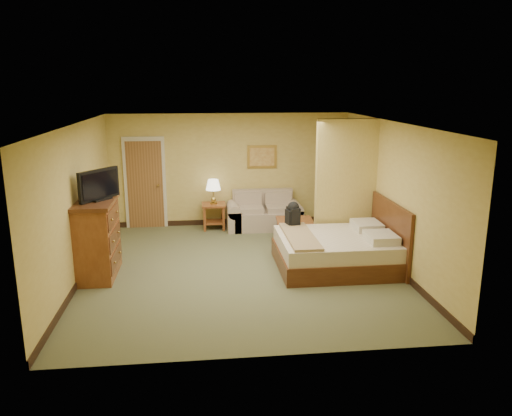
{
  "coord_description": "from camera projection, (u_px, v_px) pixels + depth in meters",
  "views": [
    {
      "loc": [
        -0.68,
        -8.44,
        3.25
      ],
      "look_at": [
        0.34,
        0.6,
        0.98
      ],
      "focal_mm": 35.0,
      "sensor_mm": 36.0,
      "label": 1
    }
  ],
  "objects": [
    {
      "name": "tv",
      "position": [
        99.0,
        186.0,
        8.32
      ],
      "size": [
        0.55,
        0.73,
        0.52
      ],
      "rotation": [
        0.0,
        0.0,
        -0.62
      ],
      "color": "black",
      "rests_on": "dresser"
    },
    {
      "name": "coffee_table",
      "position": [
        295.0,
        226.0,
        10.43
      ],
      "size": [
        0.8,
        0.8,
        0.48
      ],
      "rotation": [
        0.0,
        0.0,
        -0.07
      ],
      "color": "brown",
      "rests_on": "floor"
    },
    {
      "name": "right_wall",
      "position": [
        393.0,
        195.0,
        8.98
      ],
      "size": [
        0.02,
        6.0,
        2.6
      ],
      "primitive_type": "cube",
      "color": "tan",
      "rests_on": "floor"
    },
    {
      "name": "dresser",
      "position": [
        97.0,
        238.0,
        8.53
      ],
      "size": [
        0.66,
        1.26,
        1.35
      ],
      "color": "brown",
      "rests_on": "floor"
    },
    {
      "name": "backpack",
      "position": [
        293.0,
        213.0,
        9.52
      ],
      "size": [
        0.24,
        0.31,
        0.48
      ],
      "rotation": [
        0.0,
        0.0,
        0.22
      ],
      "color": "black",
      "rests_on": "bed"
    },
    {
      "name": "door",
      "position": [
        145.0,
        183.0,
        11.39
      ],
      "size": [
        0.94,
        0.16,
        2.1
      ],
      "color": "beige",
      "rests_on": "floor"
    },
    {
      "name": "partition",
      "position": [
        346.0,
        186.0,
        9.81
      ],
      "size": [
        1.2,
        0.15,
        2.6
      ],
      "primitive_type": "cube",
      "color": "tan",
      "rests_on": "floor"
    },
    {
      "name": "table_lamp",
      "position": [
        213.0,
        185.0,
        11.26
      ],
      "size": [
        0.34,
        0.34,
        0.56
      ],
      "color": "#AB8D3F",
      "rests_on": "side_table"
    },
    {
      "name": "baseboard",
      "position": [
        231.0,
        222.0,
        11.87
      ],
      "size": [
        5.5,
        0.02,
        0.12
      ],
      "primitive_type": "cube",
      "color": "black",
      "rests_on": "floor"
    },
    {
      "name": "floor",
      "position": [
        241.0,
        269.0,
        9.0
      ],
      "size": [
        6.0,
        6.0,
        0.0
      ],
      "primitive_type": "plane",
      "color": "brown",
      "rests_on": "ground"
    },
    {
      "name": "wall_picture",
      "position": [
        262.0,
        157.0,
        11.56
      ],
      "size": [
        0.68,
        0.04,
        0.53
      ],
      "color": "#B78E3F",
      "rests_on": "back_wall"
    },
    {
      "name": "ceiling",
      "position": [
        240.0,
        123.0,
        8.37
      ],
      "size": [
        6.0,
        6.0,
        0.0
      ],
      "primitive_type": "plane",
      "rotation": [
        3.14,
        0.0,
        0.0
      ],
      "color": "white",
      "rests_on": "back_wall"
    },
    {
      "name": "loveseat",
      "position": [
        264.0,
        216.0,
        11.49
      ],
      "size": [
        1.71,
        0.79,
        0.86
      ],
      "color": "tan",
      "rests_on": "floor"
    },
    {
      "name": "side_table",
      "position": [
        214.0,
        212.0,
        11.41
      ],
      "size": [
        0.53,
        0.53,
        0.59
      ],
      "color": "brown",
      "rests_on": "floor"
    },
    {
      "name": "bed",
      "position": [
        341.0,
        250.0,
        9.02
      ],
      "size": [
        2.17,
        1.85,
        1.2
      ],
      "color": "#482210",
      "rests_on": "floor"
    },
    {
      "name": "back_wall",
      "position": [
        230.0,
        170.0,
        11.57
      ],
      "size": [
        5.5,
        0.02,
        2.6
      ],
      "primitive_type": "cube",
      "color": "tan",
      "rests_on": "floor"
    },
    {
      "name": "left_wall",
      "position": [
        78.0,
        203.0,
        8.38
      ],
      "size": [
        0.02,
        6.0,
        2.6
      ],
      "primitive_type": "cube",
      "color": "tan",
      "rests_on": "floor"
    }
  ]
}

